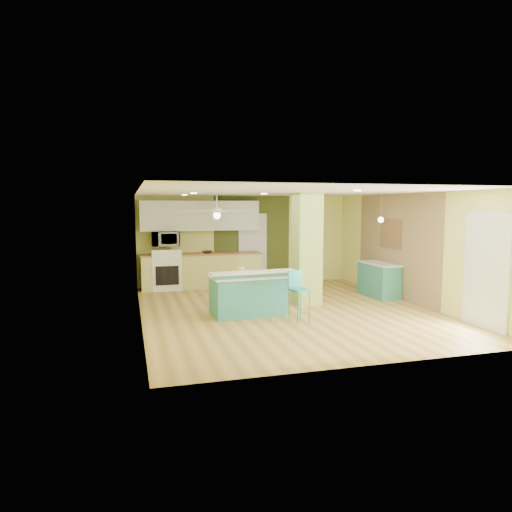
# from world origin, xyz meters

# --- Properties ---
(floor) EXTENTS (6.00, 7.00, 0.01)m
(floor) POSITION_xyz_m (0.00, 0.00, -0.01)
(floor) COLOR #A6783A
(floor) RESTS_ON ground
(ceiling) EXTENTS (6.00, 7.00, 0.01)m
(ceiling) POSITION_xyz_m (0.00, 0.00, 2.50)
(ceiling) COLOR white
(ceiling) RESTS_ON wall_back
(wall_back) EXTENTS (6.00, 0.01, 2.50)m
(wall_back) POSITION_xyz_m (0.00, 3.50, 1.25)
(wall_back) COLOR #E4E77B
(wall_back) RESTS_ON floor
(wall_front) EXTENTS (6.00, 0.01, 2.50)m
(wall_front) POSITION_xyz_m (0.00, -3.50, 1.25)
(wall_front) COLOR #E4E77B
(wall_front) RESTS_ON floor
(wall_left) EXTENTS (0.01, 7.00, 2.50)m
(wall_left) POSITION_xyz_m (-3.00, 0.00, 1.25)
(wall_left) COLOR #E4E77B
(wall_left) RESTS_ON floor
(wall_right) EXTENTS (0.01, 7.00, 2.50)m
(wall_right) POSITION_xyz_m (3.00, 0.00, 1.25)
(wall_right) COLOR #E4E77B
(wall_right) RESTS_ON floor
(wood_panel) EXTENTS (0.02, 3.40, 2.50)m
(wood_panel) POSITION_xyz_m (2.99, 0.60, 1.25)
(wood_panel) COLOR #82684A
(wood_panel) RESTS_ON floor
(olive_accent) EXTENTS (2.20, 0.02, 2.50)m
(olive_accent) POSITION_xyz_m (0.20, 3.49, 1.25)
(olive_accent) COLOR #3F481C
(olive_accent) RESTS_ON floor
(interior_door) EXTENTS (0.82, 0.05, 2.00)m
(interior_door) POSITION_xyz_m (0.20, 3.46, 1.00)
(interior_door) COLOR silver
(interior_door) RESTS_ON floor
(french_door) EXTENTS (0.04, 1.08, 2.10)m
(french_door) POSITION_xyz_m (2.97, -2.30, 1.05)
(french_door) COLOR white
(french_door) RESTS_ON floor
(column) EXTENTS (0.55, 0.55, 2.50)m
(column) POSITION_xyz_m (0.65, 0.50, 1.25)
(column) COLOR #A3BD57
(column) RESTS_ON floor
(kitchen_run) EXTENTS (3.25, 0.63, 0.94)m
(kitchen_run) POSITION_xyz_m (-1.30, 3.20, 0.47)
(kitchen_run) COLOR #D3CC6E
(kitchen_run) RESTS_ON floor
(stove) EXTENTS (0.76, 0.66, 1.08)m
(stove) POSITION_xyz_m (-2.25, 3.19, 0.46)
(stove) COLOR white
(stove) RESTS_ON floor
(upper_cabinets) EXTENTS (3.20, 0.34, 0.80)m
(upper_cabinets) POSITION_xyz_m (-1.30, 3.32, 1.95)
(upper_cabinets) COLOR silver
(upper_cabinets) RESTS_ON wall_back
(microwave) EXTENTS (0.70, 0.48, 0.39)m
(microwave) POSITION_xyz_m (-2.25, 3.20, 1.35)
(microwave) COLOR silver
(microwave) RESTS_ON wall_back
(ceiling_fan) EXTENTS (1.41, 1.41, 0.61)m
(ceiling_fan) POSITION_xyz_m (-1.10, 2.00, 2.08)
(ceiling_fan) COLOR silver
(ceiling_fan) RESTS_ON ceiling
(pendant_lamp) EXTENTS (0.14, 0.14, 0.69)m
(pendant_lamp) POSITION_xyz_m (2.65, 0.75, 1.88)
(pendant_lamp) COLOR silver
(pendant_lamp) RESTS_ON ceiling
(wall_decor) EXTENTS (0.03, 0.90, 0.70)m
(wall_decor) POSITION_xyz_m (2.96, 0.80, 1.55)
(wall_decor) COLOR brown
(wall_decor) RESTS_ON wood_panel
(peninsula) EXTENTS (1.78, 1.04, 0.94)m
(peninsula) POSITION_xyz_m (-0.88, -0.16, 0.43)
(peninsula) COLOR teal
(peninsula) RESTS_ON floor
(bar_stool) EXTENTS (0.40, 0.40, 0.98)m
(bar_stool) POSITION_xyz_m (-0.10, -0.91, 0.66)
(bar_stool) COLOR teal
(bar_stool) RESTS_ON floor
(side_counter) EXTENTS (0.54, 1.28, 0.83)m
(side_counter) POSITION_xyz_m (2.70, 0.85, 0.42)
(side_counter) COLOR teal
(side_counter) RESTS_ON floor
(fruit_bowl) EXTENTS (0.32, 0.32, 0.07)m
(fruit_bowl) POSITION_xyz_m (-1.16, 3.14, 0.97)
(fruit_bowl) COLOR #372516
(fruit_bowl) RESTS_ON kitchen_run
(canister) EXTENTS (0.13, 0.13, 0.16)m
(canister) POSITION_xyz_m (-1.03, -0.13, 0.90)
(canister) COLOR gold
(canister) RESTS_ON peninsula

